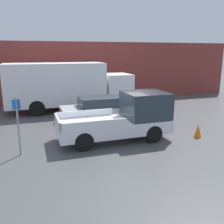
{
  "coord_description": "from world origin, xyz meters",
  "views": [
    {
      "loc": [
        -4.51,
        -11.26,
        4.06
      ],
      "look_at": [
        -0.63,
        0.38,
        1.1
      ],
      "focal_mm": 40.0,
      "sensor_mm": 36.0,
      "label": 1
    }
  ],
  "objects_px": {
    "car": "(98,109)",
    "delivery_truck": "(66,85)",
    "parking_sign": "(18,123)",
    "pickup_truck": "(126,118)",
    "traffic_cone": "(198,131)",
    "newspaper_box": "(20,99)"
  },
  "relations": [
    {
      "from": "pickup_truck",
      "to": "parking_sign",
      "type": "relative_size",
      "value": 2.18
    },
    {
      "from": "delivery_truck",
      "to": "parking_sign",
      "type": "distance_m",
      "value": 8.12
    },
    {
      "from": "pickup_truck",
      "to": "newspaper_box",
      "type": "xyz_separation_m",
      "value": [
        -4.96,
        9.7,
        -0.49
      ]
    },
    {
      "from": "pickup_truck",
      "to": "car",
      "type": "distance_m",
      "value": 3.3
    },
    {
      "from": "car",
      "to": "delivery_truck",
      "type": "distance_m",
      "value": 4.06
    },
    {
      "from": "car",
      "to": "traffic_cone",
      "type": "xyz_separation_m",
      "value": [
        3.88,
        -4.25,
        -0.45
      ]
    },
    {
      "from": "parking_sign",
      "to": "car",
      "type": "bearing_deg",
      "value": 41.73
    },
    {
      "from": "pickup_truck",
      "to": "delivery_truck",
      "type": "distance_m",
      "value": 7.23
    },
    {
      "from": "newspaper_box",
      "to": "traffic_cone",
      "type": "xyz_separation_m",
      "value": [
        8.35,
        -10.7,
        -0.2
      ]
    },
    {
      "from": "pickup_truck",
      "to": "newspaper_box",
      "type": "height_order",
      "value": "pickup_truck"
    },
    {
      "from": "traffic_cone",
      "to": "car",
      "type": "bearing_deg",
      "value": 132.35
    },
    {
      "from": "car",
      "to": "parking_sign",
      "type": "relative_size",
      "value": 1.76
    },
    {
      "from": "car",
      "to": "parking_sign",
      "type": "xyz_separation_m",
      "value": [
        -4.27,
        -3.81,
        0.57
      ]
    },
    {
      "from": "pickup_truck",
      "to": "car",
      "type": "relative_size",
      "value": 1.24
    },
    {
      "from": "newspaper_box",
      "to": "pickup_truck",
      "type": "bearing_deg",
      "value": -62.93
    },
    {
      "from": "pickup_truck",
      "to": "newspaper_box",
      "type": "bearing_deg",
      "value": 117.07
    },
    {
      "from": "delivery_truck",
      "to": "newspaper_box",
      "type": "distance_m",
      "value": 4.4
    },
    {
      "from": "delivery_truck",
      "to": "parking_sign",
      "type": "relative_size",
      "value": 3.68
    },
    {
      "from": "pickup_truck",
      "to": "traffic_cone",
      "type": "distance_m",
      "value": 3.61
    },
    {
      "from": "parking_sign",
      "to": "traffic_cone",
      "type": "relative_size",
      "value": 3.7
    },
    {
      "from": "delivery_truck",
      "to": "newspaper_box",
      "type": "bearing_deg",
      "value": 139.53
    },
    {
      "from": "car",
      "to": "newspaper_box",
      "type": "distance_m",
      "value": 7.85
    }
  ]
}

